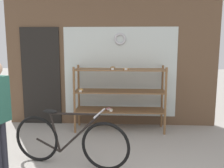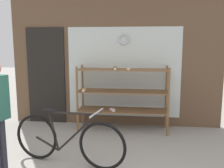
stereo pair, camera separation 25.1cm
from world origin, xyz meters
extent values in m
cube|color=brown|center=(0.00, 2.90, 1.92)|extent=(4.49, 0.08, 3.84)
cube|color=silver|center=(0.20, 2.85, 1.15)|extent=(2.38, 0.02, 1.90)
cube|color=black|center=(-1.51, 2.84, 1.05)|extent=(0.84, 0.03, 2.10)
torus|color=#B7B7BC|center=(0.20, 2.83, 1.85)|extent=(0.26, 0.06, 0.26)
cylinder|color=brown|center=(-0.67, 2.28, 0.66)|extent=(0.04, 0.04, 1.32)
cylinder|color=brown|center=(1.09, 2.28, 0.66)|extent=(0.04, 0.04, 1.32)
cylinder|color=brown|center=(-0.67, 2.74, 0.66)|extent=(0.04, 0.04, 1.32)
cylinder|color=brown|center=(1.09, 2.74, 0.66)|extent=(0.04, 0.04, 1.32)
cube|color=brown|center=(0.21, 2.51, 0.42)|extent=(1.81, 0.50, 0.02)
cube|color=brown|center=(0.21, 2.51, 0.81)|extent=(1.81, 0.50, 0.02)
cube|color=brown|center=(0.21, 2.51, 1.25)|extent=(1.81, 0.50, 0.02)
ellipsoid|color=tan|center=(-0.56, 2.37, 0.85)|extent=(0.09, 0.08, 0.07)
cube|color=white|center=(-0.56, 2.32, 0.83)|extent=(0.05, 0.00, 0.04)
ellipsoid|color=beige|center=(0.04, 2.38, 0.45)|extent=(0.07, 0.06, 0.05)
cube|color=white|center=(0.04, 2.34, 0.44)|extent=(0.05, 0.00, 0.04)
torus|color=#B27A42|center=(0.33, 2.40, 1.27)|extent=(0.12, 0.12, 0.03)
cube|color=white|center=(0.33, 2.33, 1.27)|extent=(0.05, 0.00, 0.04)
torus|color=pink|center=(-0.02, 2.50, 0.44)|extent=(0.12, 0.12, 0.03)
cube|color=white|center=(-0.02, 2.43, 0.44)|extent=(0.05, 0.00, 0.04)
ellipsoid|color=brown|center=(0.07, 2.40, 1.29)|extent=(0.10, 0.08, 0.07)
cube|color=white|center=(0.07, 2.34, 1.27)|extent=(0.05, 0.00, 0.04)
torus|color=black|center=(-1.00, 1.05, 0.35)|extent=(0.70, 0.19, 0.70)
torus|color=black|center=(0.05, 0.83, 0.35)|extent=(0.70, 0.19, 0.70)
cylinder|color=black|center=(-0.33, 0.91, 0.50)|extent=(0.63, 0.16, 0.63)
cylinder|color=black|center=(-0.39, 0.92, 0.78)|extent=(0.74, 0.18, 0.07)
cylinder|color=black|center=(-0.69, 0.99, 0.48)|extent=(0.17, 0.06, 0.58)
cylinder|color=black|center=(-0.81, 1.01, 0.27)|extent=(0.39, 0.11, 0.19)
ellipsoid|color=black|center=(-0.76, 1.00, 0.79)|extent=(0.23, 0.13, 0.06)
cylinder|color=#B2B2B7|center=(-0.02, 0.85, 0.82)|extent=(0.12, 0.46, 0.02)
cylinder|color=#282833|center=(-1.30, 0.62, 0.38)|extent=(0.11, 0.11, 0.75)
camera|label=1|loc=(0.33, -2.43, 1.76)|focal=40.00mm
camera|label=2|loc=(0.58, -2.41, 1.76)|focal=40.00mm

